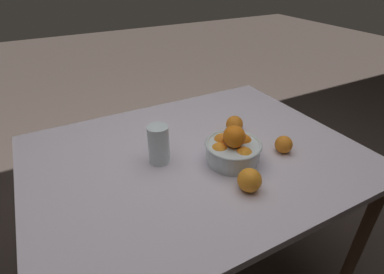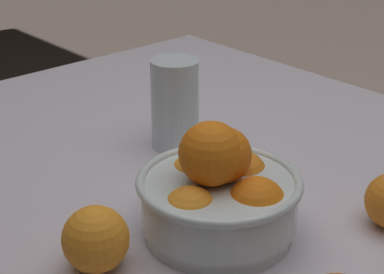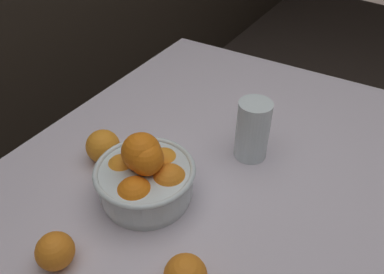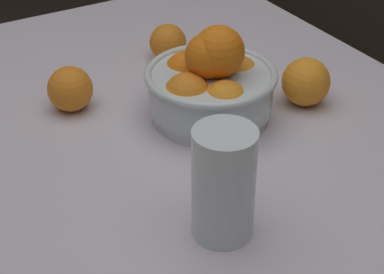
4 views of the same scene
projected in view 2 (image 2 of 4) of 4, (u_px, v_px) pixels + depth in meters
name	position (u px, v px, depth m)	size (l,w,h in m)	color
dining_table	(226.00, 219.00, 1.01)	(1.30, 1.00, 0.73)	silver
fruit_bowl	(220.00, 194.00, 0.82)	(0.21, 0.21, 0.16)	silver
juice_glass	(175.00, 109.00, 1.07)	(0.08, 0.08, 0.15)	#F4A314
orange_loose_near_bowl	(96.00, 239.00, 0.76)	(0.08, 0.08, 0.08)	orange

